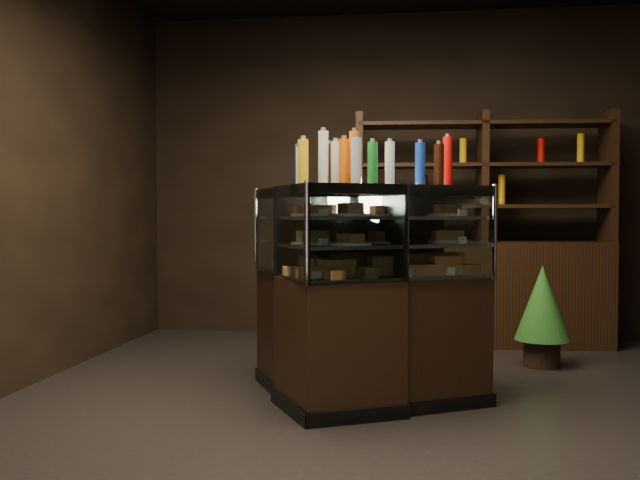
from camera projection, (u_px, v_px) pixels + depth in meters
The scene contains 7 objects.
ground at pixel (411, 405), 4.21m from camera, with size 5.00×5.00×0.00m, color black.
room_shell at pixel (413, 75), 4.14m from camera, with size 5.02×5.02×3.01m.
display_case at pixel (353, 328), 4.30m from camera, with size 1.56×1.34×1.31m.
food_display at pixel (352, 244), 4.28m from camera, with size 1.22×1.08×0.41m.
bottles_top at pixel (353, 163), 4.27m from camera, with size 1.06×0.94×0.30m.
potted_conifer at pixel (542, 301), 5.27m from camera, with size 0.40×0.40×0.85m.
back_shelving at pixel (481, 274), 6.14m from camera, with size 2.18×0.55×2.00m.
Camera 1 is at (0.03, -4.21, 1.13)m, focal length 40.00 mm.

